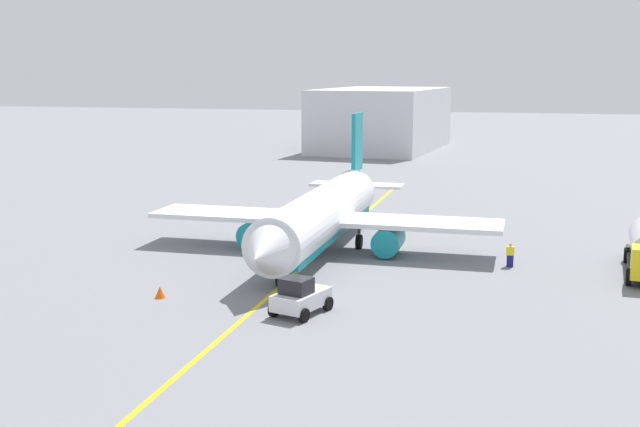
% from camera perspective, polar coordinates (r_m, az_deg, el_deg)
% --- Properties ---
extents(ground_plane, '(400.00, 400.00, 0.00)m').
position_cam_1_polar(ground_plane, '(60.60, 0.00, -2.79)').
color(ground_plane, slate).
extents(airplane, '(31.02, 27.09, 9.83)m').
position_cam_1_polar(airplane, '(60.48, 0.11, -0.17)').
color(airplane, white).
rests_on(airplane, ground).
extents(pushback_tug, '(4.03, 3.20, 2.20)m').
position_cam_1_polar(pushback_tug, '(45.46, -1.43, -5.97)').
color(pushback_tug, silver).
rests_on(pushback_tug, ground).
extents(refueling_worker, '(0.41, 0.56, 1.71)m').
position_cam_1_polar(refueling_worker, '(57.67, 13.43, -2.92)').
color(refueling_worker, navy).
rests_on(refueling_worker, ground).
extents(safety_cone_nose, '(0.66, 0.66, 0.73)m').
position_cam_1_polar(safety_cone_nose, '(49.67, -11.35, -5.53)').
color(safety_cone_nose, '#F2590F').
rests_on(safety_cone_nose, ground).
extents(distant_hangar, '(31.54, 20.96, 10.34)m').
position_cam_1_polar(distant_hangar, '(138.04, 4.43, 6.74)').
color(distant_hangar, silver).
rests_on(distant_hangar, ground).
extents(taxi_line_marking, '(72.79, 1.12, 0.01)m').
position_cam_1_polar(taxi_line_marking, '(60.60, 0.00, -2.79)').
color(taxi_line_marking, yellow).
rests_on(taxi_line_marking, ground).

